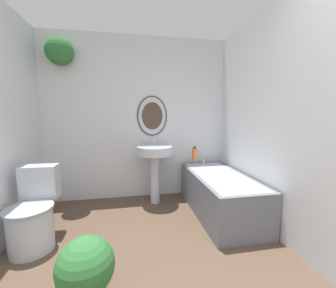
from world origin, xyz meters
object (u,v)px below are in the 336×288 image
toilet (33,216)px  pedestal_sink (155,159)px  potted_plant (86,271)px  bathtub (219,193)px  shampoo_bottle (195,154)px

toilet → pedestal_sink: size_ratio=0.81×
pedestal_sink → potted_plant: (-0.64, -1.58, -0.37)m
bathtub → shampoo_bottle: size_ratio=6.73×
bathtub → toilet: bearing=-171.4°
shampoo_bottle → toilet: bearing=-155.8°
bathtub → pedestal_sink: bearing=149.3°
toilet → shampoo_bottle: size_ratio=3.58×
pedestal_sink → bathtub: 0.99m
toilet → pedestal_sink: 1.53m
shampoo_bottle → potted_plant: bearing=-127.1°
toilet → pedestal_sink: bearing=31.3°
shampoo_bottle → potted_plant: (-1.25, -1.65, -0.41)m
pedestal_sink → potted_plant: bearing=-111.9°
toilet → bathtub: bearing=8.6°
toilet → shampoo_bottle: (1.88, 0.85, 0.38)m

